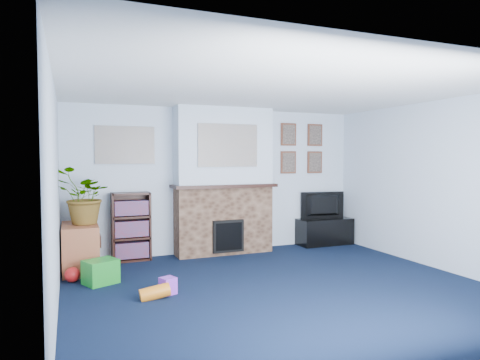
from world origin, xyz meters
name	(u,v)px	position (x,y,z in m)	size (l,w,h in m)	color
floor	(280,288)	(0.00, 0.00, 0.00)	(5.00, 4.50, 0.01)	black
ceiling	(281,89)	(0.00, 0.00, 2.40)	(5.00, 4.50, 0.01)	white
wall_back	(220,180)	(0.00, 2.25, 1.20)	(5.00, 0.04, 2.40)	silver
wall_front	(426,211)	(0.00, -2.25, 1.20)	(5.00, 0.04, 2.40)	silver
wall_left	(55,197)	(-2.50, 0.00, 1.20)	(0.04, 4.50, 2.40)	silver
wall_right	(438,185)	(2.50, 0.00, 1.20)	(0.04, 4.50, 2.40)	silver
chimney_breast	(224,182)	(0.00, 2.05, 1.18)	(1.72, 0.50, 2.40)	brown
collage_main	(228,145)	(0.00, 1.84, 1.78)	(1.00, 0.03, 0.68)	gray
collage_left	(125,145)	(-1.55, 2.23, 1.78)	(0.90, 0.03, 0.58)	gray
portrait_tl	(288,134)	(1.30, 2.23, 2.00)	(0.30, 0.03, 0.40)	brown
portrait_tr	(315,135)	(1.85, 2.23, 2.00)	(0.30, 0.03, 0.40)	brown
portrait_bl	(288,162)	(1.30, 2.23, 1.50)	(0.30, 0.03, 0.40)	brown
portrait_br	(315,162)	(1.85, 2.23, 1.50)	(0.30, 0.03, 0.40)	brown
tv_stand	(325,232)	(1.95, 2.03, 0.23)	(1.00, 0.42, 0.47)	black
television	(324,205)	(1.95, 2.05, 0.72)	(0.84, 0.11, 0.48)	black
bookshelf	(131,228)	(-1.49, 2.11, 0.50)	(0.58, 0.28, 1.05)	black
sideboard	(80,246)	(-2.24, 1.74, 0.35)	(0.47, 0.85, 0.66)	#984F30
potted_plant	(83,196)	(-2.19, 1.69, 1.06)	(0.72, 0.62, 0.79)	#26661E
mantel_clock	(223,180)	(-0.03, 2.00, 1.22)	(0.11, 0.06, 0.15)	gold
mantel_candle	(240,179)	(0.28, 2.00, 1.23)	(0.05, 0.05, 0.16)	#B2BFC6
mantel_teddy	(194,181)	(-0.52, 2.00, 1.22)	(0.13, 0.13, 0.13)	slate
mantel_can	(262,180)	(0.68, 2.00, 1.21)	(0.06, 0.06, 0.12)	purple
green_crate	(101,273)	(-2.02, 1.00, 0.14)	(0.38, 0.30, 0.30)	#198C26
toy_ball	(72,275)	(-2.35, 1.20, 0.09)	(0.19, 0.19, 0.19)	red
toy_block	(168,285)	(-1.32, 0.28, 0.11)	(0.16, 0.16, 0.19)	purple
toy_tube	(155,293)	(-1.50, 0.16, 0.07)	(0.16, 0.16, 0.33)	orange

